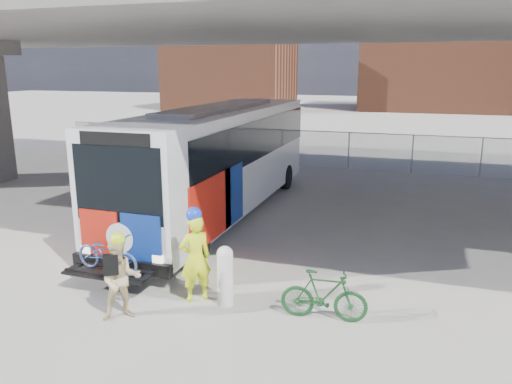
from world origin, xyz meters
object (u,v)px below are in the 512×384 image
at_px(cyclist_tan, 120,278).
at_px(bike_parked, 324,295).
at_px(bus, 221,153).
at_px(bollard, 225,274).
at_px(cyclist_hivis, 195,256).

xyz_separation_m(cyclist_tan, bike_parked, (3.82, 1.20, -0.33)).
relative_size(bus, bollard, 9.96).
distance_m(bollard, cyclist_tan, 2.11).
xyz_separation_m(bus, cyclist_hivis, (2.00, -6.33, -1.11)).
distance_m(cyclist_tan, bike_parked, 4.02).
bearing_deg(bollard, bus, 112.96).
xyz_separation_m(bollard, bike_parked, (2.09, -0.00, -0.18)).
height_order(bus, bike_parked, bus).
xyz_separation_m(bollard, cyclist_hivis, (-0.68, -0.00, 0.31)).
relative_size(bollard, bike_parked, 0.76).
distance_m(bollard, cyclist_hivis, 0.74).
relative_size(bus, bike_parked, 7.55).
distance_m(bollard, bike_parked, 2.10).
height_order(cyclist_hivis, cyclist_tan, cyclist_hivis).
bearing_deg(bus, bollard, -67.04).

